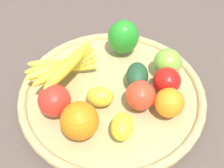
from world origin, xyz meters
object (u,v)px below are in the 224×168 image
Objects in this scene: banana_bunch at (64,66)px; apple_2 at (168,62)px; avocado at (137,76)px; bell_pepper at (123,37)px; lemon_0 at (100,97)px; lemon_1 at (122,127)px; apple_1 at (141,95)px; orange_1 at (80,121)px; apple_0 at (54,100)px; orange_0 at (169,103)px; apple_3 at (167,81)px.

banana_bunch is 2.66× the size of apple_2.
bell_pepper is (0.02, 0.13, 0.02)m from avocado.
lemon_0 is 0.96× the size of lemon_1.
apple_1 is 0.85× the size of orange_1.
orange_1 is at bearing -155.11° from avocado.
bell_pepper is (0.13, 0.15, 0.03)m from lemon_0.
apple_1 is (-0.04, -0.19, -0.01)m from bell_pepper.
lemon_1 is at bearing -45.00° from apple_0.
banana_bunch reaches higher than apple_2.
apple_0 is at bearing 135.00° from lemon_1.
orange_0 is 0.07m from apple_3.
orange_1 reaches higher than apple_3.
apple_3 is at bearing 8.13° from orange_1.
orange_1 is at bearing -66.40° from apple_0.
lemon_0 is at bearing 153.25° from apple_1.
orange_1 is at bearing -171.87° from apple_3.
bell_pepper is (-0.03, 0.18, 0.02)m from apple_3.
apple_1 is (-0.05, 0.04, 0.00)m from orange_0.
banana_bunch is 0.18m from bell_pepper.
banana_bunch is (-0.05, 0.12, 0.02)m from lemon_0.
bell_pepper is at bearing 77.02° from apple_1.
banana_bunch is at bearing 114.09° from lemon_0.
bell_pepper reaches higher than lemon_0.
lemon_0 is 0.09m from orange_1.
apple_1 is (0.14, -0.16, -0.01)m from banana_bunch.
banana_bunch is at bearing 150.01° from avocado.
banana_bunch is 2.87× the size of lemon_1.
orange_1 is (-0.20, -0.21, -0.01)m from bell_pepper.
orange_0 is 0.36× the size of banana_bunch.
banana_bunch reaches higher than apple_0.
orange_0 is at bearing -41.09° from apple_1.
banana_bunch reaches higher than lemon_0.
apple_0 is 0.27m from bell_pepper.
apple_1 reaches higher than apple_3.
bell_pepper reaches higher than banana_bunch.
apple_0 is (-0.27, 0.04, 0.00)m from apple_3.
bell_pepper is at bearing 91.42° from orange_0.
banana_bunch is 0.22m from lemon_1.
orange_0 and apple_3 have the same top height.
apple_2 is (0.25, -0.09, -0.00)m from banana_bunch.
banana_bunch is at bearing 62.20° from apple_0.
apple_1 is at bearing 37.83° from lemon_1.
apple_1 is at bearing -168.34° from apple_3.
lemon_0 is at bearing -171.70° from apple_2.
avocado is (-0.03, 0.11, -0.01)m from orange_0.
apple_1 is (0.19, -0.06, -0.00)m from apple_0.
apple_2 is (0.20, 0.03, 0.01)m from lemon_0.
orange_0 is 0.82× the size of orange_1.
apple_0 is 0.94× the size of avocado.
apple_1 reaches higher than orange_0.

